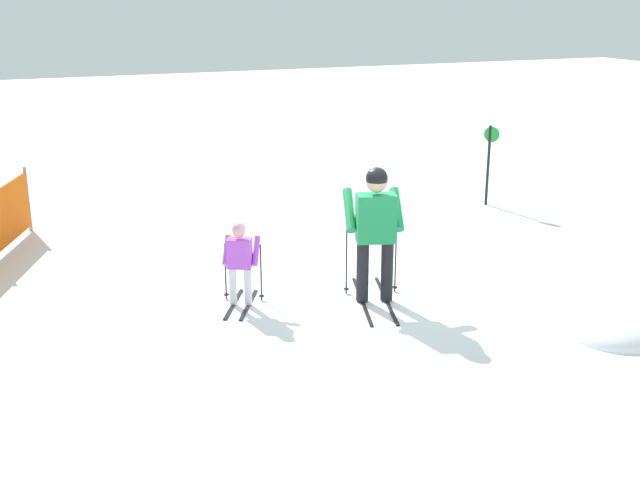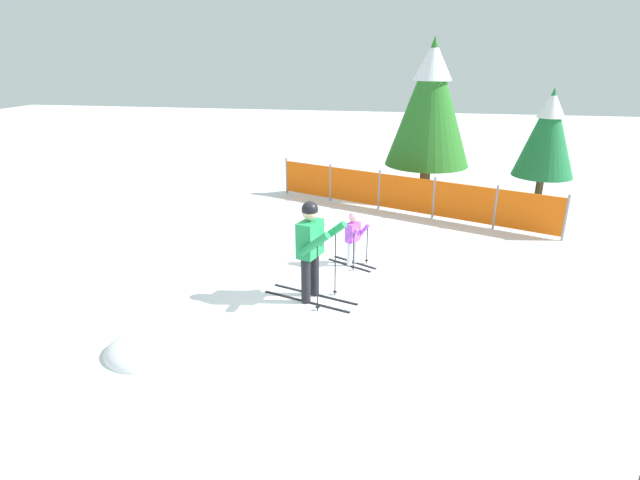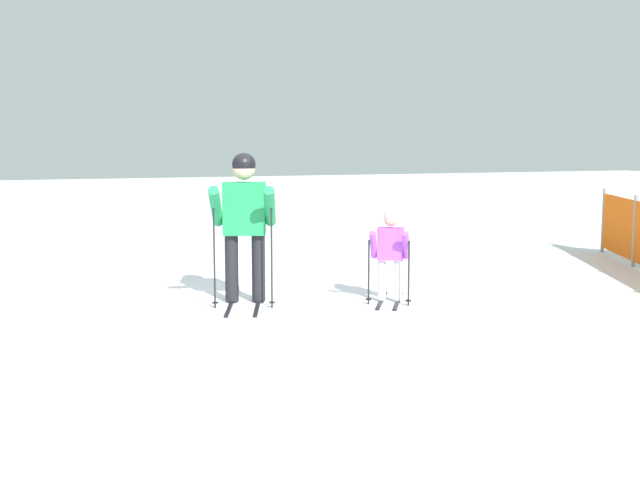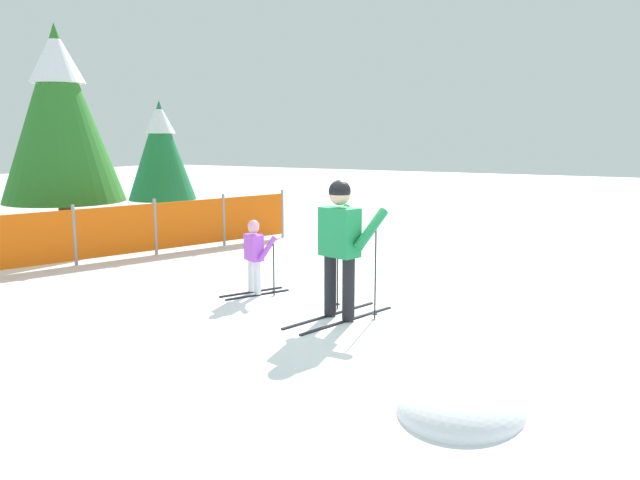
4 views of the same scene
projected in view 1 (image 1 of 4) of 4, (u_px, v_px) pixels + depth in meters
ground_plane at (371, 295)px, 10.47m from camera, size 60.00×60.00×0.00m
skier_adult at (375, 222)px, 9.97m from camera, size 1.68×0.92×1.75m
skier_child at (240, 258)px, 9.95m from camera, size 1.01×0.70×1.09m
trail_marker at (489, 156)px, 14.61m from camera, size 0.22×0.20×1.48m
snow_mound at (607, 332)px, 9.32m from camera, size 1.24×1.06×0.50m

